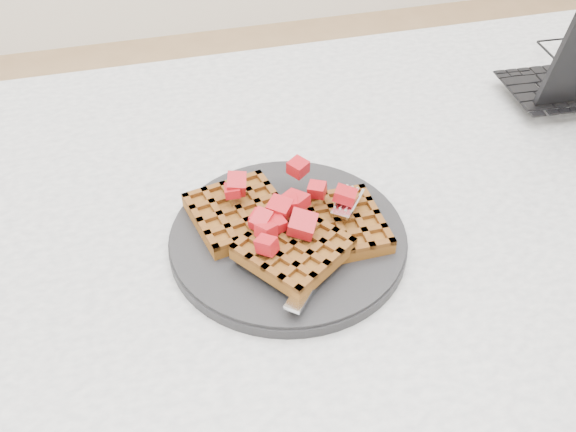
{
  "coord_description": "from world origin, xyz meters",
  "views": [
    {
      "loc": [
        -0.25,
        -0.5,
        1.23
      ],
      "look_at": [
        -0.12,
        -0.03,
        0.79
      ],
      "focal_mm": 40.0,
      "sensor_mm": 36.0,
      "label": 1
    }
  ],
  "objects": [
    {
      "name": "table",
      "position": [
        0.0,
        0.0,
        0.64
      ],
      "size": [
        1.2,
        0.8,
        0.75
      ],
      "color": "silver",
      "rests_on": "ground"
    },
    {
      "name": "plate",
      "position": [
        -0.12,
        -0.03,
        0.76
      ],
      "size": [
        0.25,
        0.25,
        0.02
      ],
      "primitive_type": "cylinder",
      "color": "black",
      "rests_on": "table"
    },
    {
      "name": "waffles",
      "position": [
        -0.12,
        -0.03,
        0.78
      ],
      "size": [
        0.2,
        0.19,
        0.03
      ],
      "color": "brown",
      "rests_on": "plate"
    },
    {
      "name": "strawberry_pile",
      "position": [
        -0.12,
        -0.03,
        0.8
      ],
      "size": [
        0.15,
        0.15,
        0.02
      ],
      "primitive_type": null,
      "color": "#8B000A",
      "rests_on": "waffles"
    },
    {
      "name": "fork",
      "position": [
        -0.09,
        -0.06,
        0.77
      ],
      "size": [
        0.13,
        0.16,
        0.02
      ],
      "primitive_type": null,
      "rotation": [
        0.0,
        0.0,
        -0.67
      ],
      "color": "silver",
      "rests_on": "plate"
    }
  ]
}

